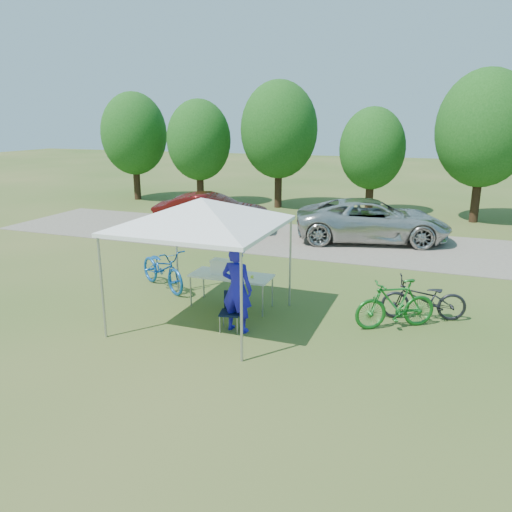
{
  "coord_description": "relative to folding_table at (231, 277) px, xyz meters",
  "views": [
    {
      "loc": [
        4.68,
        -9.2,
        4.32
      ],
      "look_at": [
        0.46,
        2.0,
        1.0
      ],
      "focal_mm": 35.0,
      "sensor_mm": 36.0,
      "label": 1
    }
  ],
  "objects": [
    {
      "name": "ground",
      "position": [
        -0.22,
        -0.99,
        -0.74
      ],
      "size": [
        100.0,
        100.0,
        0.0
      ],
      "primitive_type": "plane",
      "color": "#2D5119",
      "rests_on": "ground"
    },
    {
      "name": "gravel_strip",
      "position": [
        -0.22,
        7.01,
        -0.73
      ],
      "size": [
        24.0,
        5.0,
        0.02
      ],
      "primitive_type": "cube",
      "color": "gray",
      "rests_on": "ground"
    },
    {
      "name": "canopy",
      "position": [
        -0.22,
        -0.99,
        1.91
      ],
      "size": [
        4.53,
        4.53,
        3.0
      ],
      "color": "#A5A5AA",
      "rests_on": "ground"
    },
    {
      "name": "treeline",
      "position": [
        -0.52,
        13.06,
        2.79
      ],
      "size": [
        24.89,
        4.28,
        6.3
      ],
      "color": "#382314",
      "rests_on": "ground"
    },
    {
      "name": "folding_table",
      "position": [
        0.0,
        0.0,
        0.0
      ],
      "size": [
        1.91,
        0.8,
        0.79
      ],
      "color": "white",
      "rests_on": "ground"
    },
    {
      "name": "folding_chair",
      "position": [
        0.52,
        -1.18,
        -0.27
      ],
      "size": [
        0.49,
        0.51,
        0.81
      ],
      "rotation": [
        0.0,
        0.0,
        0.22
      ],
      "color": "black",
      "rests_on": "ground"
    },
    {
      "name": "cooler",
      "position": [
        -0.25,
        0.0,
        0.21
      ],
      "size": [
        0.47,
        0.32,
        0.34
      ],
      "color": "white",
      "rests_on": "folding_table"
    },
    {
      "name": "ice_cream_cup",
      "position": [
        0.54,
        -0.05,
        0.07
      ],
      "size": [
        0.07,
        0.07,
        0.05
      ],
      "primitive_type": "cylinder",
      "color": "#CFE836",
      "rests_on": "folding_table"
    },
    {
      "name": "cyclist",
      "position": [
        0.66,
        -1.24,
        0.18
      ],
      "size": [
        0.71,
        0.5,
        1.85
      ],
      "primitive_type": "imported",
      "rotation": [
        0.0,
        0.0,
        3.05
      ],
      "color": "#1C17BC",
      "rests_on": "ground"
    },
    {
      "name": "bike_blue",
      "position": [
        -2.2,
        0.57,
        -0.2
      ],
      "size": [
        2.15,
        1.68,
        1.09
      ],
      "primitive_type": "imported",
      "rotation": [
        0.0,
        0.0,
        1.03
      ],
      "color": "#1250A1",
      "rests_on": "ground"
    },
    {
      "name": "bike_green",
      "position": [
        3.74,
        0.07,
        -0.21
      ],
      "size": [
        1.79,
        1.35,
        1.07
      ],
      "primitive_type": "imported",
      "rotation": [
        0.0,
        0.0,
        -1.03
      ],
      "color": "#16631E",
      "rests_on": "ground"
    },
    {
      "name": "bike_dark",
      "position": [
        4.28,
        0.76,
        -0.26
      ],
      "size": [
        1.93,
        1.06,
        0.96
      ],
      "primitive_type": "imported",
      "rotation": [
        0.0,
        0.0,
        -1.33
      ],
      "color": "black",
      "rests_on": "ground"
    },
    {
      "name": "minivan",
      "position": [
        2.17,
        7.75,
        0.03
      ],
      "size": [
        5.85,
        3.69,
        1.5
      ],
      "primitive_type": "imported",
      "rotation": [
        0.0,
        0.0,
        1.81
      ],
      "color": "beige",
      "rests_on": "gravel_strip"
    },
    {
      "name": "sedan",
      "position": [
        -3.91,
        7.16,
        0.01
      ],
      "size": [
        4.73,
        2.76,
        1.47
      ],
      "primitive_type": "imported",
      "rotation": [
        0.0,
        0.0,
        1.86
      ],
      "color": "#550E0E",
      "rests_on": "gravel_strip"
    }
  ]
}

